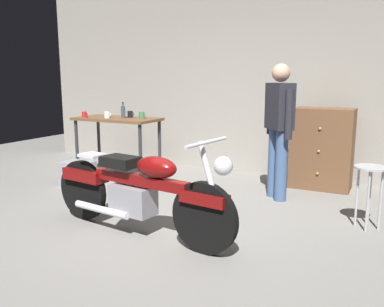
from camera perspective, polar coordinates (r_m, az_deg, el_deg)
name	(u,v)px	position (r m, az deg, el deg)	size (l,w,h in m)	color
ground_plane	(165,228)	(4.25, -3.81, -10.28)	(12.00, 12.00, 0.00)	gray
back_wall	(256,74)	(6.53, 8.95, 10.83)	(8.00, 0.12, 3.10)	gray
workbench	(117,125)	(6.36, -10.35, 3.91)	(1.30, 0.64, 0.90)	brown
motorcycle	(138,190)	(3.97, -7.55, -5.03)	(2.18, 0.62, 1.00)	black
person_standing	(279,125)	(5.14, 12.00, 3.83)	(0.42, 0.45, 1.67)	#415C88
shop_stool	(370,180)	(4.46, 23.52, -3.44)	(0.32, 0.32, 0.64)	#B2B2B7
wooden_dresser	(322,149)	(5.85, 17.59, 0.65)	(0.80, 0.47, 1.10)	brown
storage_bin	(77,174)	(6.00, -15.64, -2.71)	(0.44, 0.32, 0.34)	gray
mug_black_matte	(130,114)	(6.33, -8.58, 5.41)	(0.11, 0.08, 0.10)	black
mug_red_diner	(85,115)	(6.48, -14.72, 5.26)	(0.10, 0.07, 0.09)	red
mug_green_speckled	(142,115)	(6.19, -6.99, 5.33)	(0.12, 0.08, 0.10)	#3D7F4C
mug_white_ceramic	(107,115)	(6.34, -11.72, 5.29)	(0.12, 0.09, 0.10)	white
bottle	(123,112)	(6.23, -9.56, 5.73)	(0.06, 0.06, 0.24)	#3F4C59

